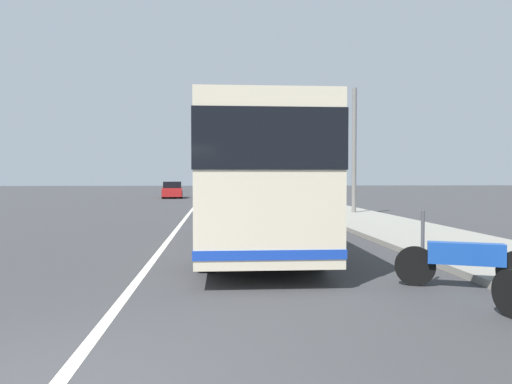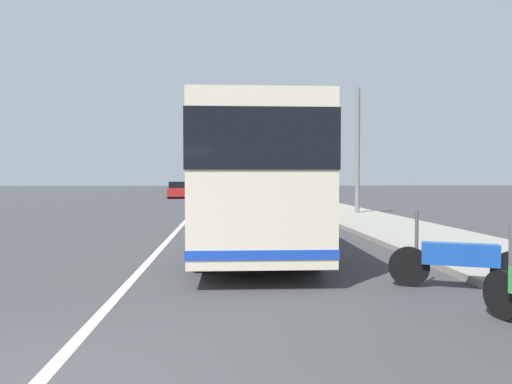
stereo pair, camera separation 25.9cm
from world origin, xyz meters
name	(u,v)px [view 1 (the left image)]	position (x,y,z in m)	size (l,w,h in m)	color
sidewalk_curb	(420,235)	(10.00, -7.72, 0.07)	(110.00, 3.60, 0.14)	gray
lane_divider_line	(169,240)	(10.00, 0.00, 0.00)	(110.00, 0.16, 0.01)	silver
coach_bus	(252,175)	(8.67, -2.37, 1.93)	(10.52, 2.71, 3.32)	beige
motorcycle_far_end	(465,259)	(3.41, -5.52, 0.49)	(0.92, 2.12, 1.29)	black
car_side_street	(227,189)	(44.17, -2.48, 0.68)	(3.99, 2.02, 1.46)	navy
car_behind_bus	(172,190)	(39.84, 2.65, 0.72)	(4.47, 2.05, 1.52)	red
utility_pole	(354,152)	(18.67, -8.22, 3.14)	(0.22, 0.22, 6.28)	slate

